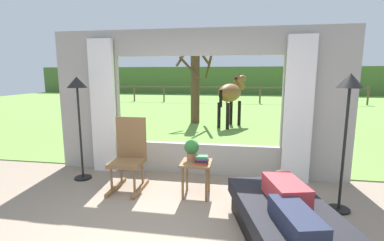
# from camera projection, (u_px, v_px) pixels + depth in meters

# --- Properties ---
(back_wall_with_window) EXTENTS (5.20, 0.12, 2.55)m
(back_wall_with_window) POSITION_uv_depth(u_px,v_px,m) (196.00, 105.00, 4.89)
(back_wall_with_window) COLOR #9E998E
(back_wall_with_window) RESTS_ON ground_plane
(curtain_panel_left) EXTENTS (0.44, 0.10, 2.40)m
(curtain_panel_left) POSITION_uv_depth(u_px,v_px,m) (103.00, 107.00, 5.04)
(curtain_panel_left) COLOR silver
(curtain_panel_left) RESTS_ON ground_plane
(curtain_panel_right) EXTENTS (0.44, 0.10, 2.40)m
(curtain_panel_right) POSITION_uv_depth(u_px,v_px,m) (298.00, 111.00, 4.49)
(curtain_panel_right) COLOR silver
(curtain_panel_right) RESTS_ON ground_plane
(outdoor_pasture_lawn) EXTENTS (36.00, 21.68, 0.02)m
(outdoor_pasture_lawn) POSITION_uv_depth(u_px,v_px,m) (225.00, 106.00, 15.70)
(outdoor_pasture_lawn) COLOR olive
(outdoor_pasture_lawn) RESTS_ON ground_plane
(distant_hill_ridge) EXTENTS (36.00, 2.00, 2.40)m
(distant_hill_ridge) POSITION_uv_depth(u_px,v_px,m) (231.00, 80.00, 25.07)
(distant_hill_ridge) COLOR #496931
(distant_hill_ridge) RESTS_ON ground_plane
(recliner_sofa) EXTENTS (1.29, 1.87, 0.42)m
(recliner_sofa) POSITION_uv_depth(u_px,v_px,m) (286.00, 224.00, 2.96)
(recliner_sofa) COLOR black
(recliner_sofa) RESTS_ON ground_plane
(reclining_person) EXTENTS (0.48, 1.42, 0.22)m
(reclining_person) POSITION_uv_depth(u_px,v_px,m) (288.00, 199.00, 2.86)
(reclining_person) COLOR #B23338
(reclining_person) RESTS_ON recliner_sofa
(rocking_chair) EXTENTS (0.48, 0.68, 1.12)m
(rocking_chair) POSITION_uv_depth(u_px,v_px,m) (129.00, 154.00, 4.36)
(rocking_chair) COLOR brown
(rocking_chair) RESTS_ON ground_plane
(side_table) EXTENTS (0.44, 0.44, 0.52)m
(side_table) POSITION_uv_depth(u_px,v_px,m) (196.00, 168.00, 4.08)
(side_table) COLOR brown
(side_table) RESTS_ON ground_plane
(potted_plant) EXTENTS (0.22, 0.22, 0.32)m
(potted_plant) POSITION_uv_depth(u_px,v_px,m) (192.00, 149.00, 4.10)
(potted_plant) COLOR #9E6042
(potted_plant) RESTS_ON side_table
(book_stack) EXTENTS (0.19, 0.16, 0.12)m
(book_stack) POSITION_uv_depth(u_px,v_px,m) (202.00, 160.00, 3.98)
(book_stack) COLOR #B22D28
(book_stack) RESTS_ON side_table
(floor_lamp_left) EXTENTS (0.32, 0.32, 1.75)m
(floor_lamp_left) POSITION_uv_depth(u_px,v_px,m) (78.00, 97.00, 4.59)
(floor_lamp_left) COLOR black
(floor_lamp_left) RESTS_ON ground_plane
(floor_lamp_right) EXTENTS (0.32, 0.32, 1.80)m
(floor_lamp_right) POSITION_uv_depth(u_px,v_px,m) (349.00, 101.00, 3.46)
(floor_lamp_right) COLOR black
(floor_lamp_right) RESTS_ON ground_plane
(horse) EXTENTS (1.13, 1.76, 1.73)m
(horse) POSITION_uv_depth(u_px,v_px,m) (231.00, 93.00, 9.33)
(horse) COLOR brown
(horse) RESTS_ON outdoor_pasture_lawn
(pasture_tree) EXTENTS (1.36, 1.27, 2.84)m
(pasture_tree) POSITION_uv_depth(u_px,v_px,m) (195.00, 82.00, 9.95)
(pasture_tree) COLOR #4C3823
(pasture_tree) RESTS_ON outdoor_pasture_lawn
(pasture_fence_line) EXTENTS (16.10, 0.10, 1.10)m
(pasture_fence_line) POSITION_uv_depth(u_px,v_px,m) (227.00, 91.00, 17.10)
(pasture_fence_line) COLOR brown
(pasture_fence_line) RESTS_ON outdoor_pasture_lawn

